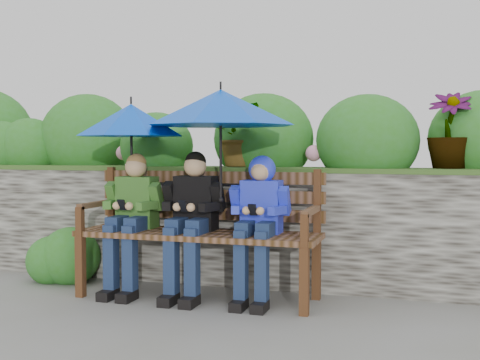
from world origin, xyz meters
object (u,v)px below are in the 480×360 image
(boy_left, at_px, (132,213))
(umbrella_left, at_px, (131,120))
(boy_middle, at_px, (191,214))
(boy_right, at_px, (259,213))
(umbrella_right, at_px, (221,108))
(park_bench, at_px, (201,224))

(boy_left, height_order, umbrella_left, umbrella_left)
(boy_middle, xyz_separation_m, umbrella_left, (-0.56, 0.06, 0.76))
(boy_right, bearing_deg, boy_left, -179.26)
(umbrella_left, xyz_separation_m, umbrella_right, (0.80, -0.07, 0.08))
(park_bench, distance_m, boy_left, 0.59)
(boy_middle, xyz_separation_m, boy_right, (0.55, 0.02, 0.03))
(park_bench, xyz_separation_m, umbrella_left, (-0.60, -0.03, 0.84))
(boy_middle, relative_size, umbrella_right, 1.00)
(park_bench, xyz_separation_m, boy_left, (-0.58, -0.09, 0.08))
(boy_middle, bearing_deg, umbrella_right, -1.37)
(boy_right, relative_size, umbrella_right, 0.98)
(park_bench, height_order, boy_middle, boy_middle)
(park_bench, distance_m, boy_middle, 0.13)
(park_bench, distance_m, umbrella_right, 0.95)
(park_bench, bearing_deg, boy_middle, -117.68)
(umbrella_left, bearing_deg, boy_middle, -6.35)
(boy_left, height_order, boy_right, boy_left)
(boy_left, bearing_deg, umbrella_right, -0.58)
(boy_right, height_order, umbrella_left, umbrella_left)
(boy_left, xyz_separation_m, boy_right, (1.08, 0.01, 0.03))
(boy_right, xyz_separation_m, umbrella_left, (-1.11, 0.05, 0.73))
(park_bench, height_order, boy_left, boy_left)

